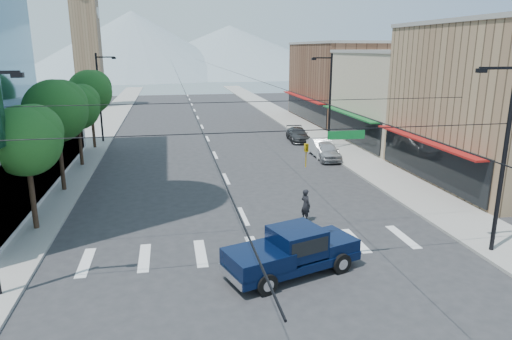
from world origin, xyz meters
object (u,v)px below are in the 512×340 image
object	(u,v)px
pickup_truck	(292,251)
pedestrian	(306,205)
parked_car_near	(327,151)
parked_car_mid	(322,148)
parked_car_far	(298,135)

from	to	relation	value
pickup_truck	pedestrian	world-z (taller)	pickup_truck
parked_car_near	parked_car_mid	world-z (taller)	parked_car_mid
pickup_truck	parked_car_far	size ratio (longest dim) A/B	1.33
pickup_truck	parked_car_mid	xyz separation A→B (m)	(8.48, 20.94, -0.27)
pickup_truck	parked_car_near	xyz separation A→B (m)	(8.48, 19.69, -0.28)
pedestrian	parked_car_near	distance (m)	15.08
parked_car_near	parked_car_mid	distance (m)	1.26
parked_car_mid	parked_car_far	xyz separation A→B (m)	(-0.19, 7.20, -0.09)
pickup_truck	pedestrian	size ratio (longest dim) A/B	3.41
pickup_truck	parked_car_far	world-z (taller)	pickup_truck
parked_car_near	parked_car_far	world-z (taller)	parked_car_near
pedestrian	parked_car_mid	distance (m)	16.24
pedestrian	parked_car_near	size ratio (longest dim) A/B	0.41
parked_car_mid	pedestrian	bearing A→B (deg)	-110.91
pickup_truck	parked_car_near	world-z (taller)	pickup_truck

